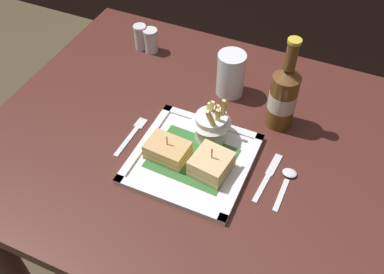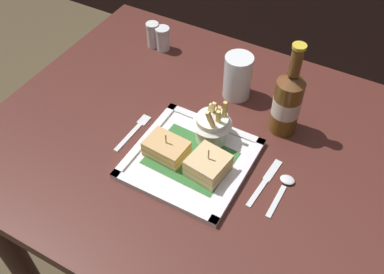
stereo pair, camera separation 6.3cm
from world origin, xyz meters
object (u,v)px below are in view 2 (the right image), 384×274
(sandwich_half_left, at_px, (166,149))
(fork, at_px, (134,130))
(salt_shaker, at_px, (153,36))
(spoon, at_px, (284,185))
(square_plate, at_px, (191,159))
(dining_table, at_px, (193,168))
(water_glass, at_px, (237,79))
(pepper_shaker, at_px, (163,40))
(knife, at_px, (266,180))
(fries_cup, at_px, (212,124))
(sandwich_half_right, at_px, (208,166))
(beer_bottle, at_px, (287,101))

(sandwich_half_left, relative_size, fork, 0.73)
(salt_shaker, bearing_deg, sandwich_half_left, -53.54)
(spoon, relative_size, salt_shaker, 1.60)
(square_plate, bearing_deg, dining_table, 114.55)
(sandwich_half_left, height_order, water_glass, water_glass)
(square_plate, distance_m, pepper_shaker, 0.46)
(square_plate, bearing_deg, salt_shaker, 133.04)
(knife, height_order, spoon, spoon)
(dining_table, distance_m, salt_shaker, 0.44)
(dining_table, bearing_deg, spoon, -8.37)
(square_plate, relative_size, spoon, 2.17)
(water_glass, bearing_deg, fork, -123.59)
(fries_cup, xyz_separation_m, spoon, (0.21, -0.04, -0.06))
(dining_table, bearing_deg, water_glass, 81.81)
(spoon, bearing_deg, salt_shaker, 150.32)
(spoon, height_order, salt_shaker, salt_shaker)
(knife, bearing_deg, sandwich_half_right, -158.39)
(dining_table, bearing_deg, knife, -11.45)
(square_plate, distance_m, spoon, 0.23)
(beer_bottle, distance_m, pepper_shaker, 0.48)
(pepper_shaker, bearing_deg, spoon, -31.32)
(square_plate, height_order, spoon, square_plate)
(sandwich_half_left, xyz_separation_m, beer_bottle, (0.21, 0.23, 0.06))
(fork, bearing_deg, water_glass, 56.41)
(sandwich_half_left, bearing_deg, pepper_shaker, 122.77)
(dining_table, distance_m, beer_bottle, 0.32)
(dining_table, relative_size, water_glass, 8.20)
(beer_bottle, bearing_deg, square_plate, -125.91)
(fries_cup, relative_size, pepper_shaker, 1.60)
(sandwich_half_left, xyz_separation_m, fork, (-0.12, 0.04, -0.03))
(beer_bottle, distance_m, spoon, 0.21)
(sandwich_half_right, distance_m, pepper_shaker, 0.51)
(fork, bearing_deg, sandwich_half_right, -8.67)
(beer_bottle, relative_size, pepper_shaker, 3.47)
(water_glass, relative_size, spoon, 1.00)
(sandwich_half_left, bearing_deg, fork, 163.55)
(fork, bearing_deg, spoon, 2.89)
(sandwich_half_right, distance_m, fries_cup, 0.11)
(beer_bottle, height_order, salt_shaker, beer_bottle)
(sandwich_half_left, xyz_separation_m, water_glass, (0.05, 0.29, 0.02))
(beer_bottle, bearing_deg, water_glass, 159.04)
(spoon, bearing_deg, beer_bottle, 112.85)
(square_plate, height_order, water_glass, water_glass)
(fork, relative_size, spoon, 1.12)
(beer_bottle, bearing_deg, knife, -80.66)
(water_glass, height_order, spoon, water_glass)
(water_glass, distance_m, fork, 0.31)
(sandwich_half_right, bearing_deg, spoon, 18.11)
(spoon, distance_m, pepper_shaker, 0.61)
(beer_bottle, xyz_separation_m, salt_shaker, (-0.49, 0.14, -0.06))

